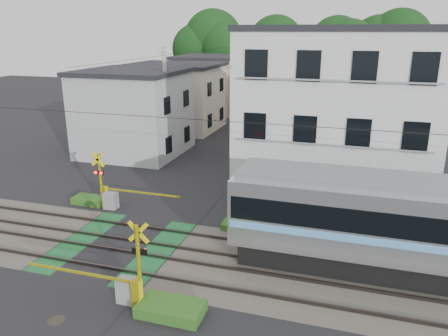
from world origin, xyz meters
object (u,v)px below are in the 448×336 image
(crossing_signal_near, at_px, (129,285))
(apartment_block, at_px, (337,114))
(crossing_signal_far, at_px, (109,195))
(pedestrian, at_px, (264,107))
(manhole_cover, at_px, (56,321))

(crossing_signal_near, distance_m, apartment_block, 14.95)
(crossing_signal_far, relative_size, apartment_block, 0.46)
(crossing_signal_far, xyz_separation_m, pedestrian, (2.29, 28.32, 0.19))
(apartment_block, xyz_separation_m, pedestrian, (-8.80, 22.48, -3.75))
(manhole_cover, bearing_deg, apartment_block, 62.27)
(crossing_signal_far, bearing_deg, manhole_cover, -69.41)
(pedestrian, bearing_deg, crossing_signal_near, 82.83)
(apartment_block, height_order, manhole_cover, apartment_block)
(apartment_block, bearing_deg, manhole_cover, -117.73)
(crossing_signal_near, xyz_separation_m, pedestrian, (-2.89, 35.62, 0.19))
(apartment_block, bearing_deg, pedestrian, 111.38)
(crossing_signal_far, distance_m, pedestrian, 28.41)
(apartment_block, relative_size, manhole_cover, 17.80)
(crossing_signal_near, relative_size, crossing_signal_far, 1.00)
(crossing_signal_near, xyz_separation_m, manhole_cover, (-1.83, -1.59, -0.70))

